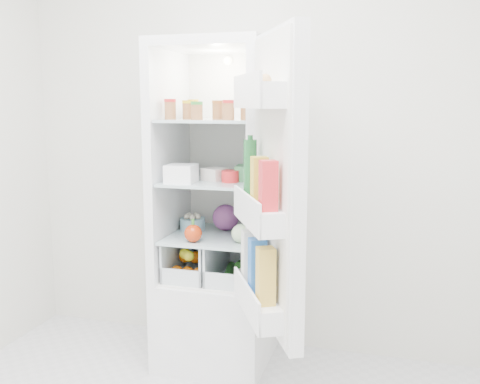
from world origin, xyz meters
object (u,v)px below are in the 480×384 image
(red_cabbage, at_px, (226,217))
(mushroom_bowl, at_px, (193,224))
(fridge_door, at_px, (272,192))
(refrigerator, at_px, (219,246))

(red_cabbage, distance_m, mushroom_bowl, 0.20)
(fridge_door, bearing_deg, refrigerator, 8.43)
(mushroom_bowl, bearing_deg, red_cabbage, 11.13)
(red_cabbage, bearing_deg, fridge_door, -57.36)
(refrigerator, xyz_separation_m, red_cabbage, (0.03, 0.05, 0.16))
(mushroom_bowl, bearing_deg, fridge_door, -45.25)
(mushroom_bowl, distance_m, fridge_door, 0.91)
(red_cabbage, relative_size, mushroom_bowl, 1.05)
(refrigerator, height_order, mushroom_bowl, refrigerator)
(red_cabbage, height_order, fridge_door, fridge_door)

